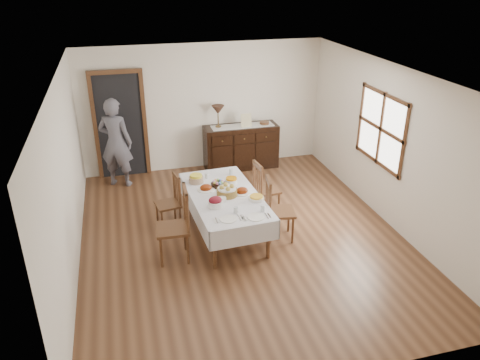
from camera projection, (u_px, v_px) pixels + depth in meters
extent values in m
plane|color=brown|center=(242.00, 236.00, 7.54)|extent=(6.00, 6.00, 0.00)
cube|color=silver|center=(242.00, 75.00, 6.45)|extent=(5.00, 6.00, 0.02)
cube|color=white|center=(204.00, 107.00, 9.62)|extent=(5.00, 0.02, 2.60)
cube|color=white|center=(326.00, 281.00, 4.37)|extent=(5.00, 0.02, 2.60)
cube|color=white|center=(66.00, 180.00, 6.41)|extent=(0.02, 6.00, 2.60)
cube|color=white|center=(390.00, 146.00, 7.58)|extent=(0.02, 6.00, 2.60)
cube|color=white|center=(381.00, 129.00, 7.76)|extent=(0.02, 1.30, 1.10)
cube|color=#55341D|center=(381.00, 129.00, 7.75)|extent=(0.03, 1.46, 1.26)
cube|color=black|center=(120.00, 126.00, 9.30)|extent=(0.90, 0.06, 2.10)
cube|color=#55341D|center=(120.00, 127.00, 9.28)|extent=(1.04, 0.08, 2.18)
cube|color=silver|center=(224.00, 196.00, 7.33)|extent=(1.11, 2.06, 0.04)
cylinder|color=#55341D|center=(214.00, 249.00, 6.62)|extent=(0.06, 0.06, 0.64)
cylinder|color=#55341D|center=(268.00, 239.00, 6.85)|extent=(0.06, 0.06, 0.64)
cylinder|color=#55341D|center=(188.00, 196.00, 8.12)|extent=(0.06, 0.06, 0.64)
cylinder|color=#55341D|center=(233.00, 190.00, 8.35)|extent=(0.06, 0.06, 0.64)
cube|color=silver|center=(193.00, 208.00, 7.25)|extent=(0.13, 2.05, 0.31)
cube|color=silver|center=(255.00, 199.00, 7.53)|extent=(0.13, 2.05, 0.31)
cube|color=silver|center=(245.00, 236.00, 6.52)|extent=(1.04, 0.08, 0.31)
cube|color=silver|center=(208.00, 178.00, 8.26)|extent=(1.04, 0.08, 0.31)
cube|color=#55341D|center=(173.00, 229.00, 6.77)|extent=(0.49, 0.49, 0.04)
cylinder|color=#55341D|center=(160.00, 239.00, 7.01)|extent=(0.04, 0.04, 0.48)
cylinder|color=#55341D|center=(161.00, 253.00, 6.68)|extent=(0.04, 0.04, 0.48)
cylinder|color=#55341D|center=(185.00, 236.00, 7.08)|extent=(0.04, 0.04, 0.48)
cylinder|color=#55341D|center=(188.00, 250.00, 6.75)|extent=(0.04, 0.04, 0.48)
cylinder|color=#55341D|center=(185.00, 202.00, 6.86)|extent=(0.04, 0.04, 0.63)
cylinder|color=#55341D|center=(188.00, 215.00, 6.50)|extent=(0.04, 0.04, 0.63)
cube|color=#55341D|center=(185.00, 191.00, 6.56)|extent=(0.07, 0.45, 0.09)
cylinder|color=#55341D|center=(185.00, 206.00, 6.78)|extent=(0.02, 0.02, 0.52)
cylinder|color=#55341D|center=(186.00, 210.00, 6.69)|extent=(0.02, 0.02, 0.52)
cylinder|color=#55341D|center=(187.00, 213.00, 6.60)|extent=(0.02, 0.02, 0.52)
cube|color=#55341D|center=(168.00, 204.00, 7.66)|extent=(0.44, 0.44, 0.04)
cylinder|color=#55341D|center=(157.00, 214.00, 7.82)|extent=(0.03, 0.03, 0.39)
cylinder|color=#55341D|center=(162.00, 222.00, 7.56)|extent=(0.03, 0.03, 0.39)
cylinder|color=#55341D|center=(175.00, 210.00, 7.93)|extent=(0.03, 0.03, 0.39)
cylinder|color=#55341D|center=(180.00, 218.00, 7.68)|extent=(0.03, 0.03, 0.39)
cylinder|color=#55341D|center=(174.00, 185.00, 7.75)|extent=(0.04, 0.04, 0.51)
cylinder|color=#55341D|center=(180.00, 193.00, 7.48)|extent=(0.04, 0.04, 0.51)
cube|color=#55341D|center=(176.00, 177.00, 7.52)|extent=(0.09, 0.36, 0.07)
cylinder|color=#55341D|center=(176.00, 188.00, 7.69)|extent=(0.02, 0.02, 0.42)
cylinder|color=#55341D|center=(177.00, 190.00, 7.62)|extent=(0.02, 0.02, 0.42)
cylinder|color=#55341D|center=(179.00, 192.00, 7.55)|extent=(0.02, 0.02, 0.42)
cube|color=#55341D|center=(280.00, 212.00, 7.31)|extent=(0.50, 0.50, 0.04)
cylinder|color=#55341D|center=(293.00, 231.00, 7.26)|extent=(0.04, 0.04, 0.45)
cylinder|color=#55341D|center=(289.00, 219.00, 7.58)|extent=(0.04, 0.04, 0.45)
cylinder|color=#55341D|center=(270.00, 232.00, 7.24)|extent=(0.04, 0.04, 0.45)
cylinder|color=#55341D|center=(267.00, 220.00, 7.56)|extent=(0.04, 0.04, 0.45)
cylinder|color=#55341D|center=(270.00, 201.00, 7.00)|extent=(0.04, 0.04, 0.58)
cylinder|color=#55341D|center=(267.00, 190.00, 7.34)|extent=(0.04, 0.04, 0.58)
cube|color=#55341D|center=(269.00, 181.00, 7.06)|extent=(0.11, 0.42, 0.08)
cylinder|color=#55341D|center=(269.00, 200.00, 7.09)|extent=(0.02, 0.02, 0.48)
cylinder|color=#55341D|center=(268.00, 197.00, 7.18)|extent=(0.02, 0.02, 0.48)
cylinder|color=#55341D|center=(267.00, 194.00, 7.26)|extent=(0.02, 0.02, 0.48)
cube|color=#55341D|center=(267.00, 190.00, 8.09)|extent=(0.44, 0.44, 0.04)
cylinder|color=#55341D|center=(279.00, 204.00, 8.10)|extent=(0.03, 0.03, 0.41)
cylinder|color=#55341D|center=(271.00, 196.00, 8.38)|extent=(0.03, 0.03, 0.41)
cylinder|color=#55341D|center=(262.00, 207.00, 8.00)|extent=(0.03, 0.03, 0.41)
cylinder|color=#55341D|center=(255.00, 199.00, 8.27)|extent=(0.03, 0.03, 0.41)
cylinder|color=#55341D|center=(262.00, 182.00, 7.78)|extent=(0.04, 0.04, 0.53)
cylinder|color=#55341D|center=(254.00, 174.00, 8.07)|extent=(0.04, 0.04, 0.53)
cube|color=#55341D|center=(258.00, 165.00, 7.82)|extent=(0.08, 0.38, 0.08)
cylinder|color=#55341D|center=(260.00, 181.00, 7.86)|extent=(0.02, 0.02, 0.44)
cylinder|color=#55341D|center=(258.00, 179.00, 7.93)|extent=(0.02, 0.02, 0.44)
cylinder|color=#55341D|center=(256.00, 177.00, 8.00)|extent=(0.02, 0.02, 0.44)
cube|color=black|center=(241.00, 147.00, 9.90)|extent=(1.54, 0.51, 0.93)
cube|color=black|center=(222.00, 141.00, 9.44)|extent=(0.43, 0.02, 0.19)
sphere|color=brown|center=(222.00, 141.00, 9.42)|extent=(0.03, 0.03, 0.03)
cube|color=black|center=(244.00, 139.00, 9.55)|extent=(0.43, 0.02, 0.19)
sphere|color=brown|center=(245.00, 139.00, 9.53)|extent=(0.03, 0.03, 0.03)
cube|color=black|center=(266.00, 137.00, 9.66)|extent=(0.43, 0.02, 0.19)
sphere|color=brown|center=(266.00, 137.00, 9.64)|extent=(0.03, 0.03, 0.03)
imported|color=slate|center=(115.00, 140.00, 8.92)|extent=(0.68, 0.57, 1.87)
cylinder|color=brown|center=(227.00, 192.00, 7.27)|extent=(0.32, 0.32, 0.11)
cylinder|color=silver|center=(227.00, 189.00, 7.24)|extent=(0.29, 0.29, 0.02)
sphere|color=#B29341|center=(232.00, 186.00, 7.25)|extent=(0.08, 0.08, 0.08)
sphere|color=#B29341|center=(226.00, 185.00, 7.30)|extent=(0.08, 0.08, 0.08)
sphere|color=#B29341|center=(222.00, 187.00, 7.21)|extent=(0.08, 0.08, 0.08)
sphere|color=#B29341|center=(228.00, 189.00, 7.16)|extent=(0.08, 0.08, 0.08)
cylinder|color=black|center=(218.00, 185.00, 7.59)|extent=(0.24, 0.24, 0.05)
ellipsoid|color=pink|center=(222.00, 181.00, 7.58)|extent=(0.05, 0.05, 0.06)
ellipsoid|color=#6DA7FF|center=(221.00, 180.00, 7.61)|extent=(0.05, 0.05, 0.06)
ellipsoid|color=#93C467|center=(218.00, 180.00, 7.62)|extent=(0.05, 0.05, 0.06)
ellipsoid|color=#F0A853|center=(215.00, 181.00, 7.61)|extent=(0.05, 0.05, 0.06)
ellipsoid|color=#C889DE|center=(214.00, 182.00, 7.57)|extent=(0.05, 0.05, 0.06)
ellipsoid|color=#DFD459|center=(215.00, 183.00, 7.53)|extent=(0.05, 0.05, 0.06)
ellipsoid|color=pink|center=(217.00, 184.00, 7.51)|extent=(0.05, 0.05, 0.06)
ellipsoid|color=#6DA7FF|center=(220.00, 183.00, 7.51)|extent=(0.05, 0.05, 0.06)
ellipsoid|color=#93C467|center=(222.00, 183.00, 7.54)|extent=(0.05, 0.05, 0.06)
cylinder|color=white|center=(206.00, 189.00, 7.47)|extent=(0.28, 0.28, 0.02)
ellipsoid|color=#692106|center=(206.00, 188.00, 7.46)|extent=(0.19, 0.16, 0.11)
cylinder|color=white|center=(242.00, 193.00, 7.37)|extent=(0.27, 0.27, 0.02)
ellipsoid|color=#692106|center=(242.00, 191.00, 7.36)|extent=(0.19, 0.16, 0.11)
cylinder|color=white|center=(215.00, 204.00, 6.94)|extent=(0.22, 0.22, 0.09)
ellipsoid|color=maroon|center=(215.00, 200.00, 6.91)|extent=(0.20, 0.17, 0.11)
cylinder|color=white|center=(231.00, 181.00, 7.71)|extent=(0.21, 0.21, 0.06)
cylinder|color=orange|center=(231.00, 178.00, 7.69)|extent=(0.18, 0.18, 0.03)
cylinder|color=tan|center=(196.00, 180.00, 7.71)|extent=(0.24, 0.24, 0.10)
cylinder|color=yellow|center=(196.00, 176.00, 7.68)|extent=(0.20, 0.20, 0.04)
cylinder|color=white|center=(256.00, 198.00, 7.15)|extent=(0.24, 0.24, 0.04)
cylinder|color=yellow|center=(256.00, 196.00, 7.14)|extent=(0.20, 0.20, 0.02)
cube|color=white|center=(221.00, 199.00, 7.10)|extent=(0.14, 0.10, 0.07)
cylinder|color=white|center=(228.00, 219.00, 6.61)|extent=(0.25, 0.25, 0.01)
cube|color=silver|center=(217.00, 221.00, 6.57)|extent=(0.09, 0.12, 0.01)
cube|color=#B5B5B9|center=(217.00, 220.00, 6.57)|extent=(0.02, 0.16, 0.01)
cube|color=#B5B5B9|center=(239.00, 218.00, 6.65)|extent=(0.02, 0.18, 0.01)
cube|color=#B5B5B9|center=(242.00, 217.00, 6.66)|extent=(0.03, 0.14, 0.01)
cylinder|color=silver|center=(236.00, 210.00, 6.76)|extent=(0.07, 0.07, 0.10)
cylinder|color=white|center=(256.00, 217.00, 6.66)|extent=(0.25, 0.25, 0.01)
cube|color=silver|center=(244.00, 219.00, 6.62)|extent=(0.09, 0.12, 0.01)
cube|color=#B5B5B9|center=(244.00, 218.00, 6.62)|extent=(0.02, 0.16, 0.01)
cube|color=#B5B5B9|center=(267.00, 216.00, 6.70)|extent=(0.02, 0.18, 0.01)
cube|color=#B5B5B9|center=(269.00, 215.00, 6.71)|extent=(0.03, 0.14, 0.01)
cylinder|color=silver|center=(263.00, 208.00, 6.81)|extent=(0.07, 0.07, 0.10)
cylinder|color=silver|center=(207.00, 176.00, 7.86)|extent=(0.06, 0.06, 0.09)
cylinder|color=silver|center=(231.00, 172.00, 7.99)|extent=(0.06, 0.06, 0.11)
cube|color=silver|center=(242.00, 126.00, 9.70)|extent=(1.30, 0.35, 0.01)
cylinder|color=brown|center=(218.00, 127.00, 9.62)|extent=(0.12, 0.12, 0.03)
cylinder|color=brown|center=(218.00, 120.00, 9.56)|extent=(0.02, 0.02, 0.25)
cone|color=#442B1F|center=(218.00, 110.00, 9.47)|extent=(0.26, 0.26, 0.18)
cube|color=beige|center=(246.00, 120.00, 9.59)|extent=(0.22, 0.08, 0.28)
cylinder|color=#55341D|center=(264.00, 123.00, 9.79)|extent=(0.20, 0.20, 0.06)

